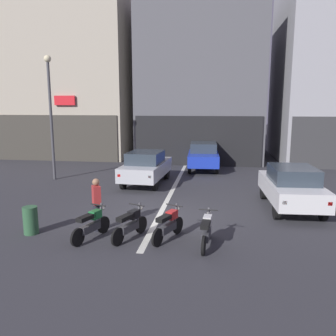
% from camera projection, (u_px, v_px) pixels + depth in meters
% --- Properties ---
extents(ground_plane, '(120.00, 120.00, 0.00)m').
position_uv_depth(ground_plane, '(158.00, 217.00, 12.00)').
color(ground_plane, '#333338').
extents(lane_centre_line, '(0.20, 18.00, 0.01)m').
position_uv_depth(lane_centre_line, '(177.00, 180.00, 17.84)').
color(lane_centre_line, silver).
rests_on(lane_centre_line, ground).
extents(building_corner_left, '(10.07, 7.34, 13.07)m').
position_uv_depth(building_corner_left, '(69.00, 70.00, 26.54)').
color(building_corner_left, '#B2A893').
rests_on(building_corner_left, ground).
extents(building_mid_block, '(8.43, 8.51, 10.90)m').
position_uv_depth(building_mid_block, '(201.00, 84.00, 25.32)').
color(building_mid_block, '#56565B').
rests_on(building_mid_block, ground).
extents(car_silver_crossing_near, '(2.02, 4.20, 1.64)m').
position_uv_depth(car_silver_crossing_near, '(146.00, 166.00, 16.94)').
color(car_silver_crossing_near, black).
rests_on(car_silver_crossing_near, ground).
extents(car_white_parked_kerbside, '(1.94, 4.17, 1.64)m').
position_uv_depth(car_white_parked_kerbside, '(291.00, 186.00, 12.84)').
color(car_white_parked_kerbside, black).
rests_on(car_white_parked_kerbside, ground).
extents(car_blue_down_street, '(1.92, 4.17, 1.64)m').
position_uv_depth(car_blue_down_street, '(203.00, 155.00, 20.76)').
color(car_blue_down_street, black).
rests_on(car_blue_down_street, ground).
extents(street_lamp, '(0.36, 0.36, 6.34)m').
position_uv_depth(street_lamp, '(50.00, 105.00, 17.44)').
color(street_lamp, '#47474C').
rests_on(street_lamp, ground).
extents(motorcycle_green_row_leftmost, '(0.70, 1.59, 0.98)m').
position_uv_depth(motorcycle_green_row_leftmost, '(91.00, 224.00, 9.98)').
color(motorcycle_green_row_leftmost, black).
rests_on(motorcycle_green_row_leftmost, ground).
extents(motorcycle_black_row_left_mid, '(0.75, 1.57, 0.98)m').
position_uv_depth(motorcycle_black_row_left_mid, '(130.00, 224.00, 10.01)').
color(motorcycle_black_row_left_mid, black).
rests_on(motorcycle_black_row_left_mid, ground).
extents(motorcycle_red_row_centre, '(0.76, 1.56, 0.98)m').
position_uv_depth(motorcycle_red_row_centre, '(168.00, 225.00, 9.95)').
color(motorcycle_red_row_centre, black).
rests_on(motorcycle_red_row_centre, ground).
extents(motorcycle_white_row_right_mid, '(0.55, 1.67, 0.98)m').
position_uv_depth(motorcycle_white_row_right_mid, '(207.00, 230.00, 9.48)').
color(motorcycle_white_row_right_mid, black).
rests_on(motorcycle_white_row_right_mid, ground).
extents(person_by_motorcycles, '(0.37, 0.42, 1.67)m').
position_uv_depth(person_by_motorcycles, '(97.00, 204.00, 10.60)').
color(person_by_motorcycles, '#23232D').
rests_on(person_by_motorcycles, ground).
extents(trash_bin, '(0.44, 0.44, 0.85)m').
position_uv_depth(trash_bin, '(31.00, 220.00, 10.42)').
color(trash_bin, '#2D5938').
rests_on(trash_bin, ground).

